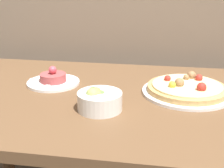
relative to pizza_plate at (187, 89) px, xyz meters
The scene contains 4 objects.
dining_table 0.25m from the pizza_plate, 164.52° to the right, with size 1.44×0.80×0.75m.
pizza_plate is the anchor object (origin of this frame).
tartare_plate 0.50m from the pizza_plate, behind, with size 0.20×0.20×0.07m.
small_bowl 0.33m from the pizza_plate, 146.26° to the right, with size 0.14×0.14×0.07m.
Camera 1 is at (0.13, -0.60, 1.15)m, focal length 50.00 mm.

